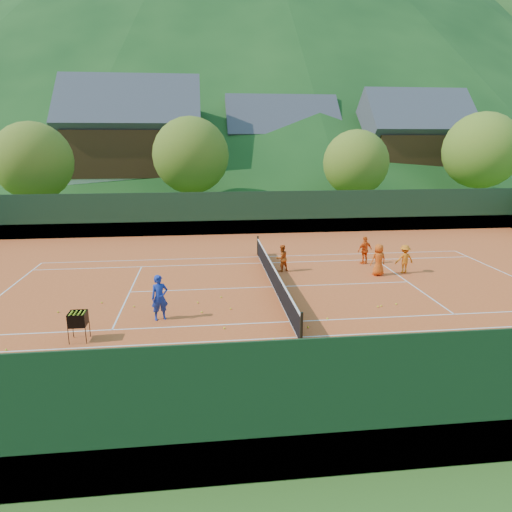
{
  "coord_description": "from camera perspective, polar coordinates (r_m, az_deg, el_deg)",
  "views": [
    {
      "loc": [
        -3.06,
        -19.53,
        6.57
      ],
      "look_at": [
        -0.8,
        0.0,
        1.49
      ],
      "focal_mm": 32.0,
      "sensor_mm": 36.0,
      "label": 1
    }
  ],
  "objects": [
    {
      "name": "tennis_net",
      "position": [
        20.67,
        2.21,
        -2.55
      ],
      "size": [
        0.1,
        12.07,
        1.1
      ],
      "color": "black",
      "rests_on": "clay_court"
    },
    {
      "name": "tennis_ball_20",
      "position": [
        16.8,
        -28.78,
        -10.24
      ],
      "size": [
        0.07,
        0.07,
        0.07
      ],
      "primitive_type": "sphere",
      "color": "yellow",
      "rests_on": "clay_court"
    },
    {
      "name": "tennis_ball_8",
      "position": [
        15.31,
        28.43,
        -12.58
      ],
      "size": [
        0.07,
        0.07,
        0.07
      ],
      "primitive_type": "sphere",
      "color": "yellow",
      "rests_on": "clay_court"
    },
    {
      "name": "tennis_ball_22",
      "position": [
        13.74,
        20.38,
        -14.81
      ],
      "size": [
        0.07,
        0.07,
        0.07
      ],
      "primitive_type": "sphere",
      "color": "yellow",
      "rests_on": "clay_court"
    },
    {
      "name": "tennis_ball_15",
      "position": [
        19.38,
        -23.51,
        -6.43
      ],
      "size": [
        0.07,
        0.07,
        0.07
      ],
      "primitive_type": "sphere",
      "color": "yellow",
      "rests_on": "clay_court"
    },
    {
      "name": "student_c",
      "position": [
        23.14,
        15.06,
        -0.45
      ],
      "size": [
        0.83,
        0.6,
        1.58
      ],
      "primitive_type": "imported",
      "rotation": [
        0.0,
        0.0,
        3.28
      ],
      "color": "#DE5213",
      "rests_on": "clay_court"
    },
    {
      "name": "mountain_far_right",
      "position": [
        197.68,
        24.08,
        25.27
      ],
      "size": [
        260.0,
        260.0,
        95.0
      ],
      "primitive_type": "cone",
      "color": "#183613",
      "rests_on": "ground"
    },
    {
      "name": "tennis_ball_14",
      "position": [
        16.34,
        25.92,
        -10.57
      ],
      "size": [
        0.07,
        0.07,
        0.07
      ],
      "primitive_type": "sphere",
      "color": "yellow",
      "rests_on": "clay_court"
    },
    {
      "name": "tennis_ball_21",
      "position": [
        18.15,
        -12.51,
        -6.92
      ],
      "size": [
        0.07,
        0.07,
        0.07
      ],
      "primitive_type": "sphere",
      "color": "yellow",
      "rests_on": "clay_court"
    },
    {
      "name": "tennis_ball_24",
      "position": [
        13.04,
        15.76,
        -16.09
      ],
      "size": [
        0.07,
        0.07,
        0.07
      ],
      "primitive_type": "sphere",
      "color": "yellow",
      "rests_on": "clay_court"
    },
    {
      "name": "court_lines",
      "position": [
        20.82,
        2.19,
        -3.86
      ],
      "size": [
        23.83,
        11.03,
        0.0
      ],
      "color": "white",
      "rests_on": "clay_court"
    },
    {
      "name": "perimeter_fence",
      "position": [
        20.47,
        2.23,
        -0.55
      ],
      "size": [
        40.4,
        24.24,
        3.0
      ],
      "color": "#15311D",
      "rests_on": "clay_court"
    },
    {
      "name": "tree_d",
      "position": [
        46.82,
        26.36,
        11.73
      ],
      "size": [
        6.8,
        6.8,
        8.93
      ],
      "color": "#3D2818",
      "rests_on": "ground"
    },
    {
      "name": "tennis_ball_18",
      "position": [
        16.54,
        6.51,
        -8.82
      ],
      "size": [
        0.07,
        0.07,
        0.07
      ],
      "primitive_type": "sphere",
      "color": "yellow",
      "rests_on": "clay_court"
    },
    {
      "name": "tennis_ball_2",
      "position": [
        15.51,
        2.25,
        -10.37
      ],
      "size": [
        0.07,
        0.07,
        0.07
      ],
      "primitive_type": "sphere",
      "color": "yellow",
      "rests_on": "clay_court"
    },
    {
      "name": "chalet_right",
      "position": [
        54.65,
        18.81,
        12.35
      ],
      "size": [
        11.5,
        8.82,
        11.91
      ],
      "color": "beige",
      "rests_on": "ground"
    },
    {
      "name": "tennis_ball_7",
      "position": [
        18.93,
        -7.28,
        -5.78
      ],
      "size": [
        0.07,
        0.07,
        0.07
      ],
      "primitive_type": "sphere",
      "color": "yellow",
      "rests_on": "clay_court"
    },
    {
      "name": "student_d",
      "position": [
        23.93,
        18.06,
        -0.36
      ],
      "size": [
        0.95,
        0.57,
        1.43
      ],
      "primitive_type": "imported",
      "rotation": [
        0.0,
        0.0,
        3.19
      ],
      "color": "orange",
      "rests_on": "clay_court"
    },
    {
      "name": "coach",
      "position": [
        17.26,
        -11.96,
        -5.11
      ],
      "size": [
        0.72,
        0.58,
        1.71
      ],
      "primitive_type": "imported",
      "rotation": [
        0.0,
        0.0,
        0.3
      ],
      "color": "#172F9B",
      "rests_on": "clay_court"
    },
    {
      "name": "tennis_ball_9",
      "position": [
        13.89,
        -11.41,
        -13.79
      ],
      "size": [
        0.07,
        0.07,
        0.07
      ],
      "primitive_type": "sphere",
      "color": "yellow",
      "rests_on": "clay_court"
    },
    {
      "name": "tennis_ball_23",
      "position": [
        17.9,
        -6.8,
        -6.98
      ],
      "size": [
        0.07,
        0.07,
        0.07
      ],
      "primitive_type": "sphere",
      "color": "yellow",
      "rests_on": "clay_court"
    },
    {
      "name": "chalet_left",
      "position": [
        50.02,
        -14.96,
        12.94
      ],
      "size": [
        13.8,
        9.93,
        12.92
      ],
      "color": "beige",
      "rests_on": "ground"
    },
    {
      "name": "clay_court",
      "position": [
        20.83,
        2.19,
        -3.89
      ],
      "size": [
        40.0,
        24.0,
        0.02
      ],
      "primitive_type": "cube",
      "color": "#CB5020",
      "rests_on": "ground"
    },
    {
      "name": "tennis_ball_4",
      "position": [
        19.46,
        17.12,
        -5.75
      ],
      "size": [
        0.07,
        0.07,
        0.07
      ],
      "primitive_type": "sphere",
      "color": "yellow",
      "rests_on": "clay_court"
    },
    {
      "name": "tree_a",
      "position": [
        39.73,
        -26.08,
        10.58
      ],
      "size": [
        6.0,
        6.0,
        7.88
      ],
      "color": "#3E2919",
      "rests_on": "ground"
    },
    {
      "name": "chalet_mid",
      "position": [
        54.31,
        3.08,
        12.78
      ],
      "size": [
        12.65,
        8.82,
        11.45
      ],
      "color": "beige",
      "rests_on": "ground"
    },
    {
      "name": "tennis_ball_5",
      "position": [
        18.96,
        14.99,
        -6.14
      ],
      "size": [
        0.07,
        0.07,
        0.07
      ],
      "primitive_type": "sphere",
      "color": "yellow",
      "rests_on": "clay_court"
    },
    {
      "name": "tennis_ball_11",
      "position": [
        13.03,
        -21.03,
        -16.58
      ],
      "size": [
        0.07,
        0.07,
        0.07
      ],
      "primitive_type": "sphere",
      "color": "yellow",
      "rests_on": "clay_court"
    },
    {
      "name": "tennis_ball_0",
      "position": [
        18.16,
        -3.19,
        -6.58
      ],
      "size": [
        0.07,
        0.07,
        0.07
      ],
      "primitive_type": "sphere",
      "color": "yellow",
      "rests_on": "clay_court"
    },
    {
      "name": "tennis_ball_17",
      "position": [
        16.4,
        -3.98,
        -8.97
      ],
      "size": [
        0.07,
        0.07,
        0.07
      ],
      "primitive_type": "sphere",
      "color": "yellow",
      "rests_on": "clay_court"
    },
    {
      "name": "ball_hopper",
      "position": [
        16.31,
        -21.37,
        -7.41
      ],
      "size": [
        0.57,
        0.57,
        1.0
      ],
      "color": "black",
      "rests_on": "clay_court"
    },
    {
      "name": "tennis_ball_16",
      "position": [
        14.81,
        -14.07,
        -12.08
      ],
      "size": [
        0.07,
        0.07,
        0.07
      ],
      "primitive_type": "sphere",
      "color": "yellow",
      "rests_on": "clay_court"
    },
    {
      "name": "tree_c",
      "position": [
        40.73,
        12.35,
        11.29
      ],
      "size": [
        5.6,
        5.6,
        7.35
      ],
      "color": "#3F2819",
      "rests_on": "ground"
    },
    {
      "name": "ground",
      "position": [
        20.83,
        2.19,
        -3.92
      ],
      "size": [
        400.0,
        400.0,
        0.0
      ],
      "primitive_type": "plane",
      "color": "#2C571B",
      "rests_on": "ground"
    },
    {
      "name": "tennis_ball_19",
      "position": [
        17.37,
        8.91,
        -7.74
      ],
      "size": [
        0.07,
        0.07,
        0.07
      ],
      "primitive_type": "sphere",
      "color": "yellow",
      "rests_on": "clay_court"
    },
    {
      "name": "tree_b",
      "position": [
        39.56,
        -8.15,
        12.34
      ],
      "size": [
        6.4,
        6.4,
        8.4
      ],
      "color": "#432B1A",
      "rests_on": "ground"
    },
    {
      "name": "tennis_ball_13",
      "position": [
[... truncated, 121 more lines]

